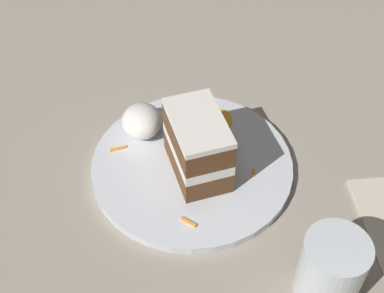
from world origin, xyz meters
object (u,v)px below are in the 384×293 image
at_px(plate, 192,165).
at_px(orange_garnish, 215,120).
at_px(cream_dollop, 142,121).
at_px(drinking_glass, 330,272).
at_px(cake_slice, 198,145).

bearing_deg(plate, orange_garnish, -22.99).
xyz_separation_m(cream_dollop, drinking_glass, (-0.25, -0.23, 0.01)).
bearing_deg(cream_dollop, plate, -129.50).
distance_m(cake_slice, drinking_glass, 0.24).
bearing_deg(plate, cream_dollop, 50.50).
distance_m(cream_dollop, drinking_glass, 0.35).
relative_size(cream_dollop, orange_garnish, 1.31).
bearing_deg(cake_slice, cream_dollop, 120.84).
height_order(orange_garnish, drinking_glass, drinking_glass).
bearing_deg(drinking_glass, cake_slice, 40.00).
distance_m(plate, cream_dollop, 0.10).
distance_m(cake_slice, orange_garnish, 0.11).
height_order(cake_slice, cream_dollop, cake_slice).
bearing_deg(cake_slice, orange_garnish, 55.89).
relative_size(cake_slice, drinking_glass, 1.31).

